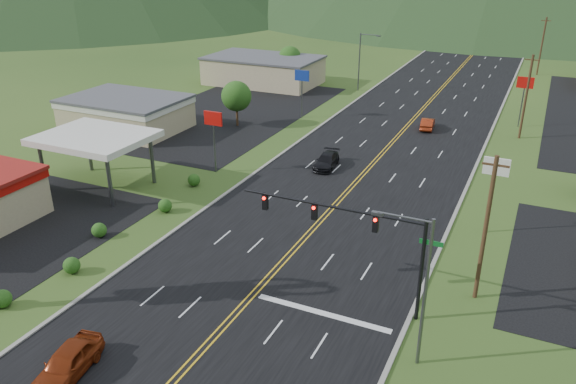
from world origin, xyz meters
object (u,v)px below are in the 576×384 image
at_px(car_red_far, 428,124).
at_px(car_dark_mid, 326,161).
at_px(streetlight_east, 420,283).
at_px(streetlight_west, 361,58).
at_px(gas_canopy, 95,139).
at_px(car_red_near, 67,363).
at_px(traffic_signal, 359,231).

bearing_deg(car_red_far, car_dark_mid, 63.33).
bearing_deg(streetlight_east, streetlight_west, 110.86).
relative_size(gas_canopy, car_dark_mid, 2.08).
distance_m(streetlight_west, car_dark_mid, 35.14).
bearing_deg(car_dark_mid, gas_canopy, -148.29).
bearing_deg(streetlight_east, car_dark_mid, 120.50).
distance_m(streetlight_west, gas_canopy, 49.10).
height_order(streetlight_east, car_red_near, streetlight_east).
height_order(traffic_signal, car_dark_mid, traffic_signal).
xyz_separation_m(traffic_signal, streetlight_west, (-18.16, 56.00, -0.15)).
relative_size(traffic_signal, car_red_near, 2.71).
bearing_deg(car_red_near, traffic_signal, 37.60).
distance_m(streetlight_west, car_red_far, 22.00).
relative_size(streetlight_west, car_dark_mid, 1.87).
bearing_deg(gas_canopy, streetlight_east, -19.88).
xyz_separation_m(car_dark_mid, car_red_far, (6.74, 17.90, 0.01)).
relative_size(traffic_signal, gas_canopy, 1.31).
distance_m(traffic_signal, streetlight_east, 6.17).
xyz_separation_m(streetlight_east, car_red_near, (-16.60, -9.00, -4.36)).
distance_m(car_dark_mid, car_red_far, 19.13).
height_order(traffic_signal, streetlight_west, streetlight_west).
bearing_deg(streetlight_east, traffic_signal, 139.61).
distance_m(car_red_near, car_red_far, 53.49).
height_order(traffic_signal, gas_canopy, traffic_signal).
height_order(streetlight_east, gas_canopy, streetlight_east).
xyz_separation_m(streetlight_east, car_dark_mid, (-15.31, 25.98, -4.48)).
height_order(streetlight_west, gas_canopy, streetlight_west).
distance_m(streetlight_east, streetlight_west, 64.21).
bearing_deg(car_red_far, streetlight_west, -54.49).
xyz_separation_m(traffic_signal, streetlight_east, (4.70, -4.00, -0.15)).
relative_size(streetlight_east, car_dark_mid, 1.87).
bearing_deg(streetlight_east, car_red_far, 101.05).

